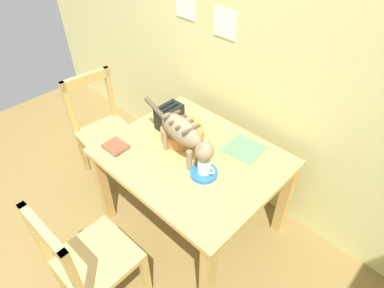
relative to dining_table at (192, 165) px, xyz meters
name	(u,v)px	position (x,y,z in m)	size (l,w,h in m)	color
wall_rear	(241,45)	(-0.14, 0.64, 0.62)	(5.15, 0.11, 2.50)	#D0CD85
dining_table	(192,165)	(0.00, 0.00, 0.00)	(1.16, 0.95, 0.72)	tan
cat	(184,134)	(-0.02, -0.06, 0.30)	(0.67, 0.18, 0.30)	#8A7656
saucer_bowl	(204,173)	(0.18, -0.08, 0.10)	(0.18, 0.18, 0.03)	blue
coffee_mug	(205,167)	(0.18, -0.08, 0.16)	(0.13, 0.08, 0.09)	silver
magazine	(244,149)	(0.21, 0.29, 0.09)	(0.24, 0.23, 0.01)	#56A85D
book_stack	(116,146)	(-0.43, -0.31, 0.10)	(0.17, 0.14, 0.03)	#2F87C4
wicker_basket	(182,133)	(-0.18, 0.09, 0.14)	(0.31, 0.31, 0.09)	#B1743A
toaster	(169,117)	(-0.35, 0.12, 0.17)	(0.12, 0.20, 0.18)	black
wooden_chair_near	(90,261)	(0.00, -0.86, -0.17)	(0.43, 0.43, 0.94)	tan
wooden_chair_far	(104,131)	(-0.96, -0.09, -0.17)	(0.46, 0.46, 0.94)	tan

